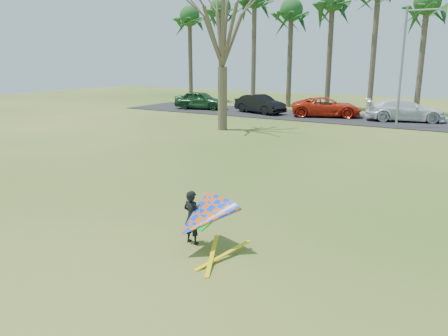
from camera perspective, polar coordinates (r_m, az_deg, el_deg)
The scene contains 14 objects.
ground at distance 13.48m, azimuth -4.44°, elevation -6.31°, with size 100.00×100.00×0.00m, color #1D5111.
parking_strip at distance 36.31m, azimuth 19.27°, elevation 5.88°, with size 46.00×7.00×0.06m, color black.
palm_0 at distance 50.86m, azimuth -4.51°, elevation 19.03°, with size 4.84×4.84×10.84m.
palm_1 at distance 48.72m, azimuth -0.45°, elevation 20.10°, with size 4.84×4.84×11.54m.
palm_3 at distance 45.00m, azimuth 8.79°, elevation 19.58°, with size 4.84×4.84×10.84m.
palm_4 at distance 43.68m, azimuth 14.00°, elevation 20.42°, with size 4.84×4.84×11.54m.
palm_6 at distance 41.84m, azimuth 25.03°, elevation 18.93°, with size 4.84×4.84×10.84m.
bare_tree_left at distance 29.67m, azimuth -0.21°, elevation 18.34°, with size 6.60×6.60×9.70m.
streetlight at distance 32.67m, azimuth 22.53°, elevation 12.61°, with size 2.28×0.18×8.00m.
car_0 at distance 42.10m, azimuth -3.05°, elevation 8.85°, with size 2.00×4.97×1.69m, color #1B4321.
car_1 at distance 38.90m, azimuth 4.70°, elevation 8.34°, with size 1.71×4.90×1.61m, color black.
car_2 at distance 37.36m, azimuth 13.23°, elevation 7.76°, with size 2.61×5.66×1.57m, color red.
car_3 at distance 36.42m, azimuth 22.56°, elevation 6.99°, with size 2.34×5.77×1.67m, color white.
kite_flyer at distance 10.91m, azimuth -3.12°, elevation -6.58°, with size 2.13×2.39×2.02m.
Camera 1 is at (7.42, -10.24, 4.67)m, focal length 35.00 mm.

